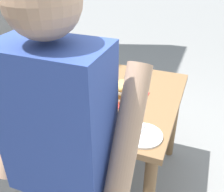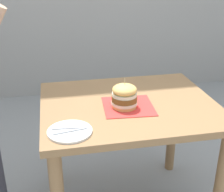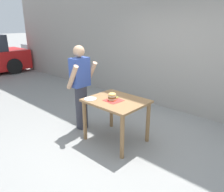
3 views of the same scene
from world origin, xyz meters
TOP-DOWN VIEW (x-y plane):
  - patio_table at (0.00, 0.00)m, footprint 0.84×1.02m
  - serving_paper at (-0.05, 0.02)m, footprint 0.30×0.30m
  - sandwich at (-0.06, 0.04)m, footprint 0.15×0.15m
  - pickle_spear at (0.07, 0.04)m, footprint 0.09×0.06m
  - side_plate_with_forks at (-0.28, 0.37)m, footprint 0.22×0.22m

SIDE VIEW (x-z plane):
  - patio_table at x=0.00m, z-range 0.26..1.06m
  - serving_paper at x=-0.05m, z-range 0.80..0.80m
  - side_plate_with_forks at x=-0.28m, z-range 0.79..0.81m
  - pickle_spear at x=0.07m, z-range 0.80..0.83m
  - sandwich at x=-0.06m, z-range 0.78..0.96m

